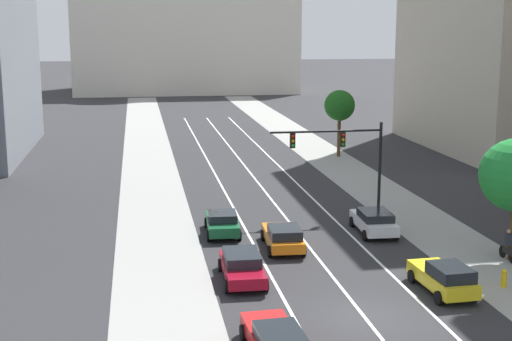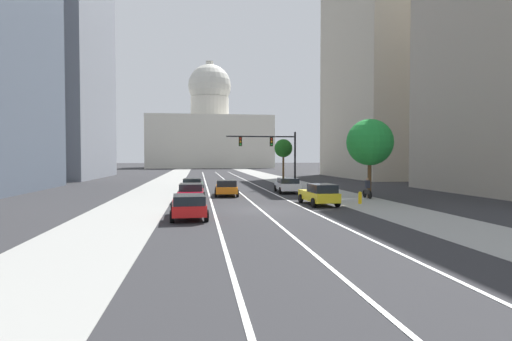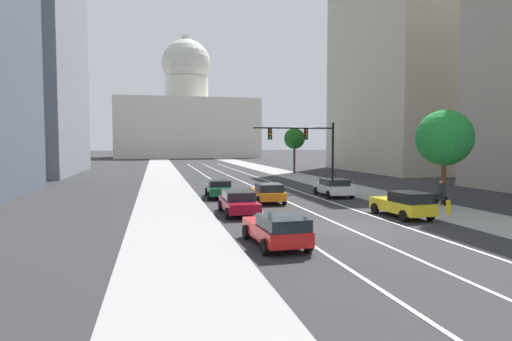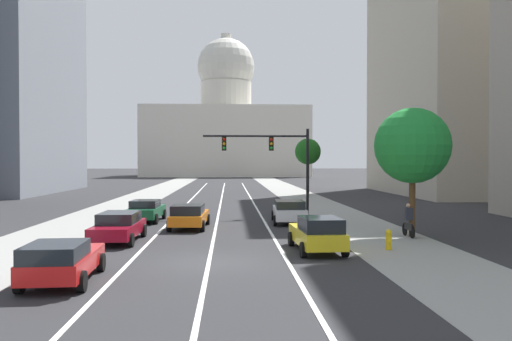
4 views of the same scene
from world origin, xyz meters
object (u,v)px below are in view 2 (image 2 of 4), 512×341
street_tree_near_right (283,148)px  capitol_building (210,132)px  traffic_signal_mast (273,148)px  car_orange (226,187)px  street_tree_far_right (370,142)px  car_green (193,185)px  car_white (288,185)px  car_crimson (191,192)px  fire_hydrant (360,198)px  car_yellow (319,194)px  cyclist (367,188)px  car_red (189,206)px

street_tree_near_right → capitol_building: bearing=97.3°
traffic_signal_mast → car_orange: bearing=-129.1°
car_orange → street_tree_far_right: 12.89m
car_green → car_white: bearing=-95.5°
car_white → street_tree_near_right: street_tree_near_right is taller
car_crimson → street_tree_near_right: bearing=-22.3°
car_white → street_tree_far_right: size_ratio=0.69×
car_green → street_tree_near_right: 28.71m
fire_hydrant → street_tree_near_right: size_ratio=0.14×
car_crimson → car_white: bearing=-51.6°
car_white → street_tree_near_right: size_ratio=0.72×
car_yellow → car_crimson: size_ratio=0.93×
car_crimson → car_white: car_white is taller
cyclist → car_white: bearing=40.0°
car_white → traffic_signal_mast: (-0.59, 4.50, 3.64)m
car_red → street_tree_far_right: size_ratio=0.66×
car_yellow → car_orange: car_yellow is taller
car_white → street_tree_near_right: 26.76m
street_tree_near_right → car_crimson: bearing=-113.3°
car_red → cyclist: 17.17m
cyclist → fire_hydrant: bearing=148.5°
cyclist → street_tree_near_right: street_tree_near_right is taller
car_red → car_crimson: car_crimson is taller
car_orange → traffic_signal_mast: size_ratio=0.63×
car_crimson → traffic_signal_mast: (8.48, 11.41, 3.66)m
car_orange → car_green: bearing=43.2°
capitol_building → car_red: 117.25m
car_red → car_green: bearing=-2.7°
car_crimson → fire_hydrant: 12.63m
car_yellow → traffic_signal_mast: 15.18m
car_green → street_tree_far_right: street_tree_far_right is taller
traffic_signal_mast → street_tree_near_right: (5.70, 21.44, 0.47)m
car_white → car_red: bearing=152.1°
car_orange → street_tree_near_right: street_tree_near_right is taller
car_orange → car_crimson: 5.57m
capitol_building → cyclist: (9.92, -107.33, -11.25)m
fire_hydrant → car_crimson: bearing=166.2°
fire_hydrant → traffic_signal_mast: bearing=104.7°
car_yellow → cyclist: cyclist is taller
car_red → street_tree_far_right: bearing=-60.3°
car_red → street_tree_near_right: 43.97m
car_white → car_green: bearing=84.1°
car_crimson → cyclist: cyclist is taller
car_yellow → car_green: car_yellow is taller
car_white → fire_hydrant: car_white is taller
car_crimson → street_tree_far_right: 15.18m
car_white → cyclist: (5.38, -6.19, 0.09)m
car_orange → car_white: size_ratio=1.03×
capitol_building → car_green: bearing=-92.6°
capitol_building → car_red: size_ratio=9.39×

